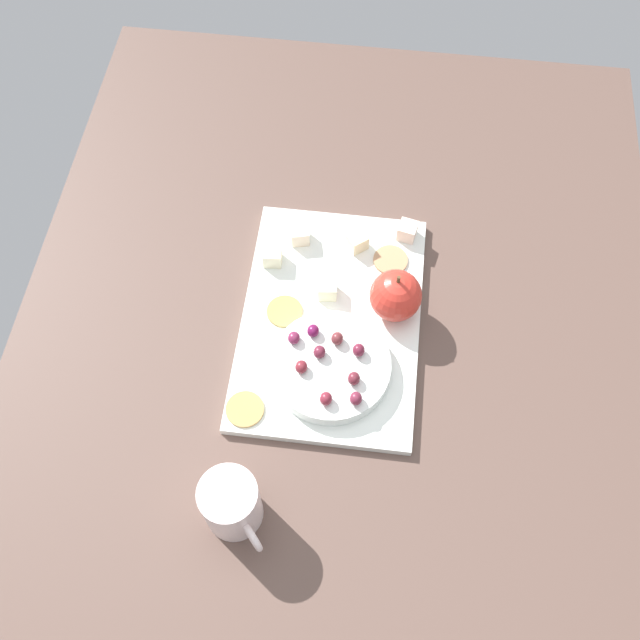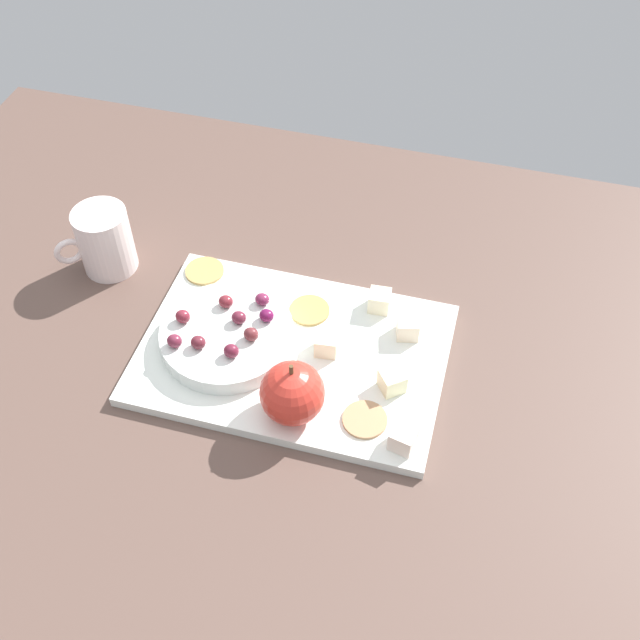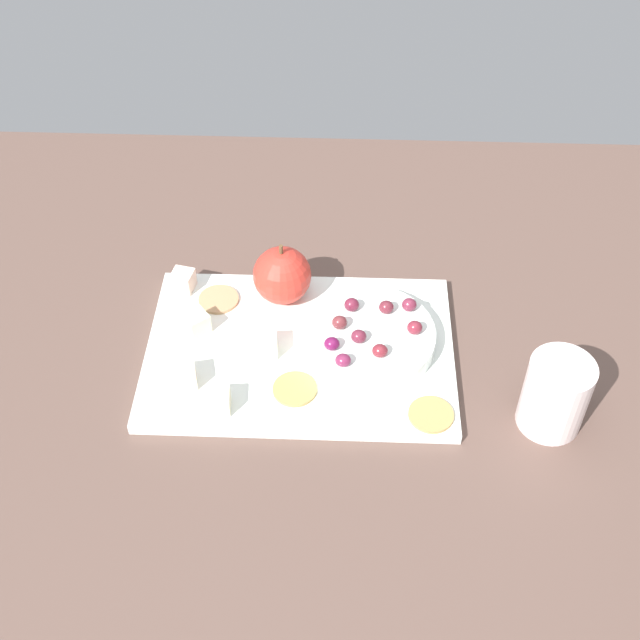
{
  "view_description": "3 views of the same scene",
  "coord_description": "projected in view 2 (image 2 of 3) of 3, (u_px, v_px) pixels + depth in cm",
  "views": [
    {
      "loc": [
        47.43,
        3.66,
        97.3
      ],
      "look_at": [
        -0.11,
        -2.08,
        10.04
      ],
      "focal_mm": 41.13,
      "sensor_mm": 36.0,
      "label": 1
    },
    {
      "loc": [
        -22.24,
        56.48,
        79.57
      ],
      "look_at": [
        -6.07,
        -2.58,
        10.07
      ],
      "focal_mm": 43.69,
      "sensor_mm": 36.0,
      "label": 2
    },
    {
      "loc": [
        1.88,
        -68.54,
        79.83
      ],
      "look_at": [
        -0.67,
        -0.17,
        9.57
      ],
      "focal_mm": 46.5,
      "sensor_mm": 36.0,
      "label": 3
    }
  ],
  "objects": [
    {
      "name": "cup",
      "position": [
        104.0,
        241.0,
        1.04
      ],
      "size": [
        9.01,
        8.45,
        9.33
      ],
      "color": "silver",
      "rests_on": "table"
    },
    {
      "name": "grape_4",
      "position": [
        174.0,
        341.0,
        0.92
      ],
      "size": [
        1.84,
        1.65,
        1.68
      ],
      "primitive_type": "ellipsoid",
      "color": "maroon",
      "rests_on": "serving_dish"
    },
    {
      "name": "cheese_cube_0",
      "position": [
        379.0,
        301.0,
        0.99
      ],
      "size": [
        2.86,
        2.86,
        2.68
      ],
      "primitive_type": "cube",
      "rotation": [
        0.0,
        0.0,
        0.07
      ],
      "color": "#F4EDC7",
      "rests_on": "platter"
    },
    {
      "name": "grape_0",
      "position": [
        226.0,
        301.0,
        0.97
      ],
      "size": [
        1.84,
        1.65,
        1.57
      ],
      "primitive_type": "ellipsoid",
      "color": "maroon",
      "rests_on": "serving_dish"
    },
    {
      "name": "cheese_cube_1",
      "position": [
        326.0,
        344.0,
        0.94
      ],
      "size": [
        2.97,
        2.97,
        2.68
      ],
      "primitive_type": "cube",
      "rotation": [
        0.0,
        0.0,
        0.11
      ],
      "color": "#EEE8BF",
      "rests_on": "platter"
    },
    {
      "name": "grape_2",
      "position": [
        239.0,
        318.0,
        0.95
      ],
      "size": [
        1.84,
        1.65,
        1.65
      ],
      "primitive_type": "ellipsoid",
      "color": "maroon",
      "rests_on": "serving_dish"
    },
    {
      "name": "grape_3",
      "position": [
        262.0,
        299.0,
        0.97
      ],
      "size": [
        1.84,
        1.65,
        1.48
      ],
      "primitive_type": "ellipsoid",
      "color": "maroon",
      "rests_on": "serving_dish"
    },
    {
      "name": "grape_6",
      "position": [
        267.0,
        316.0,
        0.95
      ],
      "size": [
        1.84,
        1.65,
        1.57
      ],
      "primitive_type": "ellipsoid",
      "color": "#641442",
      "rests_on": "serving_dish"
    },
    {
      "name": "serving_dish",
      "position": [
        227.0,
        338.0,
        0.95
      ],
      "size": [
        16.48,
        16.48,
        2.26
      ],
      "primitive_type": "cylinder",
      "color": "white",
      "rests_on": "platter"
    },
    {
      "name": "cracker_2",
      "position": [
        365.0,
        420.0,
        0.89
      ],
      "size": [
        5.17,
        5.17,
        0.4
      ],
      "primitive_type": "cylinder",
      "color": "tan",
      "rests_on": "platter"
    },
    {
      "name": "platter",
      "position": [
        293.0,
        354.0,
        0.96
      ],
      "size": [
        37.24,
        25.42,
        1.39
      ],
      "primitive_type": "cube",
      "color": "white",
      "rests_on": "table"
    },
    {
      "name": "grape_7",
      "position": [
        198.0,
        342.0,
        0.92
      ],
      "size": [
        1.84,
        1.65,
        1.67
      ],
      "primitive_type": "ellipsoid",
      "color": "maroon",
      "rests_on": "serving_dish"
    },
    {
      "name": "cheese_cube_3",
      "position": [
        408.0,
        327.0,
        0.96
      ],
      "size": [
        3.21,
        3.21,
        2.68
      ],
      "primitive_type": "cube",
      "rotation": [
        0.0,
        0.0,
        0.22
      ],
      "color": "#F9E6C8",
      "rests_on": "platter"
    },
    {
      "name": "grape_1",
      "position": [
        182.0,
        318.0,
        0.95
      ],
      "size": [
        1.84,
        1.65,
        1.72
      ],
      "primitive_type": "ellipsoid",
      "color": "maroon",
      "rests_on": "serving_dish"
    },
    {
      "name": "table",
      "position": [
        268.0,
        367.0,
        0.98
      ],
      "size": [
        122.18,
        93.01,
        4.03
      ],
      "primitive_type": "cube",
      "color": "brown",
      "rests_on": "ground"
    },
    {
      "name": "apple_stem",
      "position": [
        291.0,
        369.0,
        0.83
      ],
      "size": [
        0.5,
        0.5,
        1.2
      ],
      "primitive_type": "cylinder",
      "color": "brown",
      "rests_on": "apple_whole"
    },
    {
      "name": "cheese_cube_4",
      "position": [
        403.0,
        439.0,
        0.86
      ],
      "size": [
        3.2,
        3.2,
        2.68
      ],
      "primitive_type": "cube",
      "rotation": [
        0.0,
        0.0,
        1.35
      ],
      "color": "#F8E2CE",
      "rests_on": "platter"
    },
    {
      "name": "cracker_0",
      "position": [
        205.0,
        271.0,
        1.04
      ],
      "size": [
        5.17,
        5.17,
        0.4
      ],
      "primitive_type": "cylinder",
      "color": "tan",
      "rests_on": "platter"
    },
    {
      "name": "grape_8",
      "position": [
        251.0,
        334.0,
        0.93
      ],
      "size": [
        1.84,
        1.65,
        1.73
      ],
      "primitive_type": "ellipsoid",
      "color": "maroon",
      "rests_on": "serving_dish"
    },
    {
      "name": "grape_5",
      "position": [
        231.0,
        351.0,
        0.91
      ],
      "size": [
        1.84,
        1.65,
        1.74
      ],
      "primitive_type": "ellipsoid",
      "color": "maroon",
      "rests_on": "serving_dish"
    },
    {
      "name": "cracker_1",
      "position": [
        309.0,
        310.0,
        1.0
      ],
      "size": [
        5.17,
        5.17,
        0.4
      ],
      "primitive_type": "cylinder",
      "color": "tan",
      "rests_on": "platter"
    },
    {
      "name": "apple_whole",
      "position": [
        292.0,
        393.0,
        0.87
      ],
      "size": [
        7.41,
        7.41,
        7.41
      ],
      "primitive_type": "sphere",
      "color": "red",
      "rests_on": "platter"
    },
    {
      "name": "cheese_cube_2",
      "position": [
        392.0,
        381.0,
        0.91
      ],
      "size": [
        3.76,
        3.76,
        2.68
      ],
      "primitive_type": "cube",
      "rotation": [
        0.0,
        0.0,
        0.66
      ],
      "color": "#F6F3BD",
      "rests_on": "platter"
    }
  ]
}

